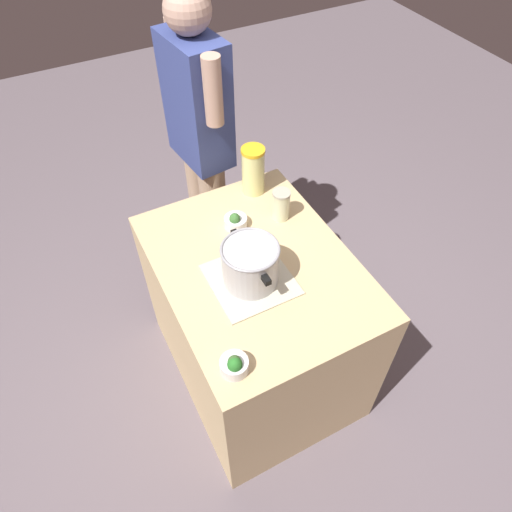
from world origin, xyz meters
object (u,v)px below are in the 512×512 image
broccoli_bowl_center (235,221)px  person_cook (202,146)px  mason_jar (281,205)px  broccoli_bowl_front (234,365)px  lemonade_pitcher (253,170)px  cooking_pot (250,264)px

broccoli_bowl_center → person_cook: person_cook is taller
mason_jar → broccoli_bowl_front: size_ratio=1.46×
lemonade_pitcher → broccoli_bowl_front: bearing=148.9°
broccoli_bowl_center → cooking_pot: bearing=165.1°
lemonade_pitcher → broccoli_bowl_center: bearing=134.9°
lemonade_pitcher → cooking_pot: bearing=151.6°
mason_jar → person_cook: person_cook is taller
broccoli_bowl_front → cooking_pot: bearing=-34.8°
cooking_pot → person_cook: (0.83, -0.15, -0.03)m
cooking_pot → lemonade_pitcher: size_ratio=1.25×
person_cook → cooking_pot: bearing=170.0°
cooking_pot → lemonade_pitcher: (0.49, -0.26, 0.02)m
person_cook → lemonade_pitcher: bearing=-161.5°
cooking_pot → lemonade_pitcher: lemonade_pitcher is taller
broccoli_bowl_front → broccoli_bowl_center: (0.63, -0.31, -0.01)m
mason_jar → broccoli_bowl_center: 0.21m
lemonade_pitcher → mason_jar: lemonade_pitcher is taller
mason_jar → broccoli_bowl_front: bearing=139.0°
mason_jar → broccoli_bowl_front: mason_jar is taller
person_cook → broccoli_bowl_front: bearing=162.1°
lemonade_pitcher → broccoli_bowl_center: size_ratio=2.32×
mason_jar → broccoli_bowl_front: (-0.59, 0.51, -0.04)m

